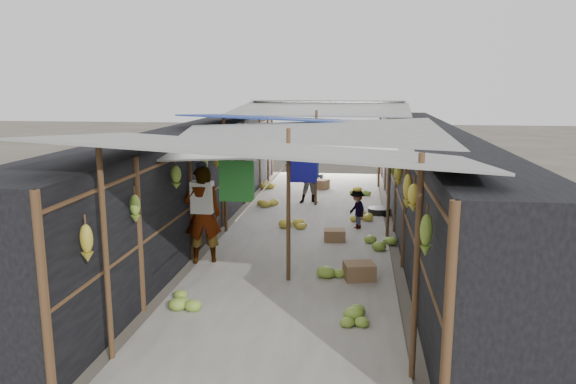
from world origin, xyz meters
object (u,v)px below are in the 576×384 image
at_px(vendor_elderly, 203,215).
at_px(vendor_seated, 357,210).
at_px(black_basin, 379,211).
at_px(shopper_blue, 311,179).
at_px(crate_near, 335,236).

distance_m(vendor_elderly, vendor_seated, 4.01).
bearing_deg(black_basin, shopper_blue, 149.13).
bearing_deg(black_basin, crate_near, -111.18).
bearing_deg(vendor_seated, vendor_elderly, -72.17).
height_order(vendor_elderly, shopper_blue, vendor_elderly).
bearing_deg(crate_near, black_basin, 63.75).
xyz_separation_m(vendor_elderly, shopper_blue, (1.56, 5.45, -0.22)).
height_order(black_basin, vendor_elderly, vendor_elderly).
xyz_separation_m(crate_near, shopper_blue, (-0.82, 3.74, 0.57)).
xyz_separation_m(crate_near, vendor_seated, (0.46, 1.09, 0.33)).
relative_size(crate_near, vendor_seated, 0.48).
relative_size(black_basin, vendor_seated, 0.62).
bearing_deg(vendor_elderly, vendor_seated, -149.63).
height_order(crate_near, vendor_elderly, vendor_elderly).
bearing_deg(vendor_seated, shopper_blue, 178.88).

